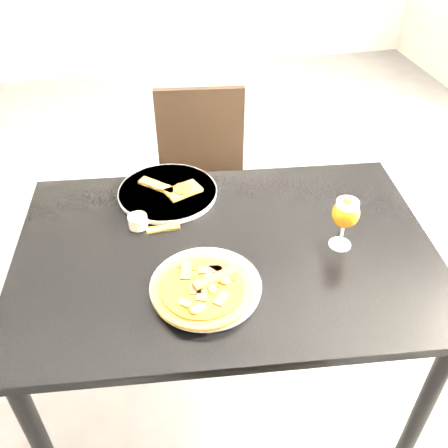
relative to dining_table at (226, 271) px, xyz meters
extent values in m
plane|color=#525254|center=(-0.13, 0.21, -0.66)|extent=(6.00, 6.00, 0.00)
cube|color=black|center=(0.00, 0.00, 0.08)|extent=(1.28, 0.93, 0.03)
cylinder|color=black|center=(0.50, -0.40, -0.30)|extent=(0.05, 0.05, 0.72)
cylinder|color=black|center=(-0.50, 0.40, -0.30)|extent=(0.05, 0.05, 0.72)
cylinder|color=black|center=(0.57, 0.28, -0.30)|extent=(0.05, 0.05, 0.72)
cube|color=black|center=(0.05, 0.68, -0.24)|extent=(0.45, 0.45, 0.04)
cylinder|color=black|center=(-0.13, 0.54, -0.46)|extent=(0.03, 0.03, 0.40)
cylinder|color=black|center=(0.19, 0.50, -0.46)|extent=(0.03, 0.03, 0.40)
cylinder|color=black|center=(-0.08, 0.86, -0.46)|extent=(0.03, 0.03, 0.40)
cylinder|color=black|center=(0.23, 0.81, -0.46)|extent=(0.03, 0.03, 0.40)
cube|color=black|center=(0.08, 0.86, 0.00)|extent=(0.38, 0.08, 0.39)
cylinder|color=white|center=(-0.09, -0.14, 0.10)|extent=(0.33, 0.33, 0.02)
cylinder|color=olive|center=(-0.10, -0.16, 0.11)|extent=(0.26, 0.26, 0.01)
cylinder|color=#AA230E|center=(-0.10, -0.16, 0.12)|extent=(0.21, 0.21, 0.01)
cube|color=#503423|center=(-0.07, -0.16, 0.12)|extent=(0.05, 0.03, 0.00)
cube|color=#503423|center=(-0.07, -0.12, 0.12)|extent=(0.05, 0.06, 0.00)
cube|color=#503423|center=(-0.13, -0.11, 0.12)|extent=(0.05, 0.06, 0.00)
cube|color=#503423|center=(-0.13, -0.16, 0.12)|extent=(0.05, 0.03, 0.00)
cube|color=#503423|center=(-0.12, -0.21, 0.12)|extent=(0.05, 0.06, 0.00)
cube|color=#503423|center=(-0.07, -0.22, 0.12)|extent=(0.05, 0.06, 0.00)
ellipsoid|color=#E2C949|center=(-0.08, -0.16, 0.13)|extent=(0.02, 0.02, 0.01)
ellipsoid|color=#E2C949|center=(-0.08, -0.10, 0.13)|extent=(0.02, 0.02, 0.01)
ellipsoid|color=#E2C949|center=(-0.11, -0.15, 0.13)|extent=(0.02, 0.02, 0.01)
ellipsoid|color=#E2C949|center=(-0.16, -0.15, 0.13)|extent=(0.02, 0.02, 0.01)
ellipsoid|color=#E2C949|center=(-0.11, -0.17, 0.13)|extent=(0.02, 0.02, 0.01)
ellipsoid|color=#E2C949|center=(-0.12, -0.23, 0.13)|extent=(0.02, 0.02, 0.01)
ellipsoid|color=#E2C949|center=(-0.09, -0.18, 0.13)|extent=(0.02, 0.02, 0.01)
ellipsoid|color=#E2C949|center=(-0.04, -0.18, 0.13)|extent=(0.02, 0.02, 0.01)
cube|color=#1A490D|center=(-0.09, -0.15, 0.12)|extent=(0.01, 0.02, 0.00)
cube|color=#1A490D|center=(-0.10, -0.12, 0.12)|extent=(0.01, 0.02, 0.00)
cube|color=#1A490D|center=(-0.14, -0.11, 0.12)|extent=(0.01, 0.02, 0.00)
cube|color=#1A490D|center=(-0.12, -0.15, 0.12)|extent=(0.02, 0.01, 0.00)
cube|color=#1A490D|center=(-0.15, -0.16, 0.12)|extent=(0.02, 0.00, 0.00)
cube|color=#1A490D|center=(-0.11, -0.17, 0.12)|extent=(0.02, 0.01, 0.00)
cube|color=#1A490D|center=(-0.12, -0.20, 0.12)|extent=(0.01, 0.02, 0.00)
cube|color=#1A490D|center=(-0.11, -0.23, 0.12)|extent=(0.01, 0.02, 0.00)
cube|color=#1A490D|center=(-0.09, -0.19, 0.12)|extent=(0.01, 0.02, 0.00)
cube|color=#1A490D|center=(-0.06, -0.20, 0.12)|extent=(0.01, 0.01, 0.00)
cube|color=#1A490D|center=(-0.08, -0.17, 0.12)|extent=(0.02, 0.01, 0.00)
cube|color=#1A490D|center=(-0.06, -0.16, 0.12)|extent=(0.02, 0.01, 0.00)
cube|color=#1A490D|center=(-0.05, -0.12, 0.12)|extent=(0.01, 0.01, 0.00)
cube|color=olive|center=(-0.06, -0.15, 0.13)|extent=(0.12, 0.06, 0.01)
cylinder|color=white|center=(-0.13, 0.30, 0.10)|extent=(0.42, 0.42, 0.02)
cube|color=olive|center=(-0.16, 0.32, 0.11)|extent=(0.12, 0.12, 0.01)
cube|color=olive|center=(-0.08, 0.28, 0.11)|extent=(0.13, 0.10, 0.01)
cylinder|color=#AA230E|center=(-0.08, 0.28, 0.12)|extent=(0.06, 0.06, 0.00)
cube|color=olive|center=(-0.16, 0.12, 0.09)|extent=(0.10, 0.02, 0.01)
cylinder|color=silver|center=(-0.24, 0.15, 0.11)|extent=(0.06, 0.06, 0.04)
cylinder|color=gold|center=(-0.24, 0.15, 0.12)|extent=(0.05, 0.05, 0.01)
cylinder|color=silver|center=(0.32, -0.06, 0.09)|extent=(0.06, 0.06, 0.00)
cylinder|color=silver|center=(0.32, -0.06, 0.13)|extent=(0.01, 0.01, 0.07)
ellipsoid|color=#A96610|center=(0.32, -0.06, 0.21)|extent=(0.08, 0.08, 0.09)
cylinder|color=beige|center=(0.32, -0.06, 0.24)|extent=(0.06, 0.06, 0.01)
camera|label=1|loc=(-0.23, -1.03, 1.05)|focal=40.00mm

